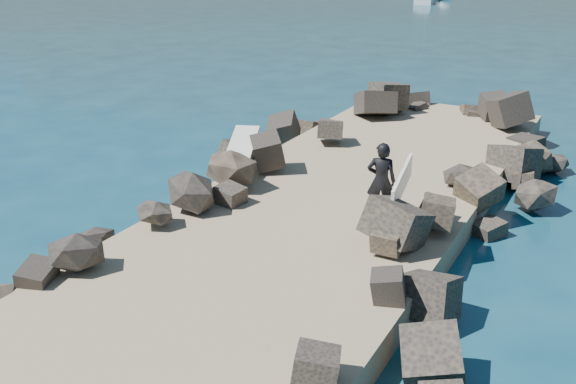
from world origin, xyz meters
name	(u,v)px	position (x,y,z in m)	size (l,w,h in m)	color
ground	(310,241)	(0.00, 0.00, 0.00)	(800.00, 800.00, 0.00)	#0F384C
jetty	(263,268)	(0.00, -2.00, 0.30)	(6.00, 26.00, 0.60)	#8C7759
riprap_left	(159,218)	(-2.90, -1.50, 0.50)	(2.60, 22.00, 1.00)	black
riprap_right	(419,284)	(2.90, -1.50, 0.50)	(2.60, 22.00, 1.00)	black
surfboard_resting	(240,156)	(-2.79, 1.57, 1.04)	(0.64, 2.56, 0.09)	silver
surfer_with_board	(384,181)	(1.37, 0.64, 1.44)	(0.99, 2.04, 1.66)	black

